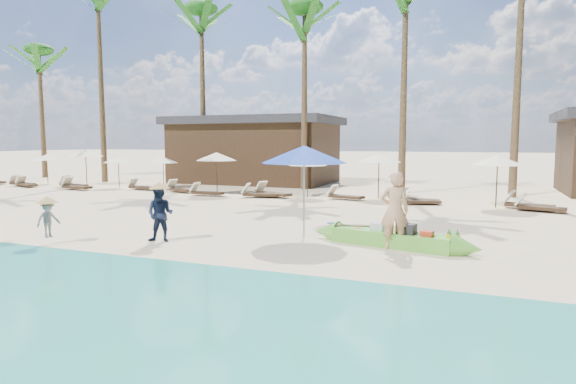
% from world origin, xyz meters
% --- Properties ---
extents(ground, '(240.00, 240.00, 0.00)m').
position_xyz_m(ground, '(0.00, 0.00, 0.00)').
color(ground, beige).
rests_on(ground, ground).
extents(wet_sand_strip, '(240.00, 4.50, 0.01)m').
position_xyz_m(wet_sand_strip, '(0.00, -5.00, 0.00)').
color(wet_sand_strip, tan).
rests_on(wet_sand_strip, ground).
extents(green_canoe, '(4.98, 1.38, 0.64)m').
position_xyz_m(green_canoe, '(3.84, 0.90, 0.22)').
color(green_canoe, '#5DBA39').
rests_on(green_canoe, ground).
extents(tourist, '(0.81, 0.63, 1.97)m').
position_xyz_m(tourist, '(3.96, 0.64, 0.99)').
color(tourist, tan).
rests_on(tourist, ground).
extents(vendor_green, '(0.86, 0.74, 1.52)m').
position_xyz_m(vendor_green, '(-2.06, -0.81, 0.76)').
color(vendor_green, '#141E37').
rests_on(vendor_green, ground).
extents(vendor_yellow, '(0.48, 0.69, 0.98)m').
position_xyz_m(vendor_yellow, '(-4.64, -2.15, 0.67)').
color(vendor_yellow, gray).
rests_on(vendor_yellow, ground).
extents(blue_umbrella, '(2.42, 2.42, 2.60)m').
position_xyz_m(blue_umbrella, '(1.33, 1.19, 2.35)').
color(blue_umbrella, '#99999E').
rests_on(blue_umbrella, ground).
extents(resort_parasol_0, '(1.82, 1.82, 1.87)m').
position_xyz_m(resort_parasol_0, '(-20.12, 11.69, 1.69)').
color(resort_parasol_0, '#372616').
rests_on(resort_parasol_0, ground).
extents(lounger_0_right, '(1.85, 0.71, 0.62)m').
position_xyz_m(lounger_0_right, '(-20.02, 9.63, 0.21)').
color(lounger_0_right, '#372616').
rests_on(lounger_0_right, ground).
extents(resort_parasol_1, '(2.14, 2.14, 2.21)m').
position_xyz_m(resort_parasol_1, '(-16.92, 11.77, 1.99)').
color(resort_parasol_1, '#372616').
rests_on(resort_parasol_1, ground).
extents(lounger_1_left, '(1.81, 0.98, 0.59)m').
position_xyz_m(lounger_1_left, '(-19.23, 9.30, 0.20)').
color(lounger_1_left, '#372616').
rests_on(lounger_1_left, ground).
extents(lounger_1_right, '(1.89, 0.71, 0.63)m').
position_xyz_m(lounger_1_right, '(-16.32, 10.02, 0.21)').
color(lounger_1_right, '#372616').
rests_on(lounger_1_right, ground).
extents(resort_parasol_2, '(1.77, 1.77, 1.83)m').
position_xyz_m(resort_parasol_2, '(-13.87, 11.16, 1.65)').
color(resort_parasol_2, '#372616').
rests_on(resort_parasol_2, ground).
extents(lounger_2_left, '(1.95, 0.76, 0.65)m').
position_xyz_m(lounger_2_left, '(-15.20, 9.15, 0.22)').
color(lounger_2_left, '#372616').
rests_on(lounger_2_left, ground).
extents(resort_parasol_3, '(1.76, 1.76, 1.81)m').
position_xyz_m(resort_parasol_3, '(-11.34, 12.03, 1.64)').
color(resort_parasol_3, '#372616').
rests_on(resort_parasol_3, ground).
extents(lounger_3_left, '(1.73, 0.75, 0.57)m').
position_xyz_m(lounger_3_left, '(-11.80, 10.48, 0.19)').
color(lounger_3_left, '#372616').
rests_on(lounger_3_left, ground).
extents(lounger_3_right, '(1.84, 1.03, 0.60)m').
position_xyz_m(lounger_3_right, '(-8.99, 10.18, 0.20)').
color(lounger_3_right, '#372616').
rests_on(lounger_3_right, ground).
extents(resort_parasol_4, '(2.10, 2.10, 2.16)m').
position_xyz_m(resort_parasol_4, '(-6.59, 10.04, 1.95)').
color(resort_parasol_4, '#372616').
rests_on(resort_parasol_4, ground).
extents(lounger_4_left, '(1.74, 0.55, 0.59)m').
position_xyz_m(lounger_4_left, '(-6.83, 9.27, 0.20)').
color(lounger_4_left, '#372616').
rests_on(lounger_4_left, ground).
extents(lounger_4_right, '(1.89, 0.89, 0.62)m').
position_xyz_m(lounger_4_right, '(-4.00, 9.51, 0.21)').
color(lounger_4_right, '#372616').
rests_on(lounger_4_right, ground).
extents(resort_parasol_5, '(1.86, 1.86, 1.92)m').
position_xyz_m(resort_parasol_5, '(-1.84, 10.57, 1.73)').
color(resort_parasol_5, '#372616').
rests_on(resort_parasol_5, ground).
extents(lounger_5_left, '(2.05, 1.13, 0.66)m').
position_xyz_m(lounger_5_left, '(-3.52, 9.98, 0.22)').
color(lounger_5_left, '#372616').
rests_on(lounger_5_left, ground).
extents(resort_parasol_6, '(2.09, 2.09, 2.15)m').
position_xyz_m(resort_parasol_6, '(1.45, 11.39, 1.94)').
color(resort_parasol_6, '#372616').
rests_on(resort_parasol_6, ground).
extents(lounger_6_left, '(1.83, 0.94, 0.60)m').
position_xyz_m(lounger_6_left, '(0.07, 10.27, 0.20)').
color(lounger_6_left, '#372616').
rests_on(lounger_6_left, ground).
extents(lounger_6_right, '(1.83, 0.93, 0.60)m').
position_xyz_m(lounger_6_right, '(3.34, 10.27, 0.20)').
color(lounger_6_right, '#372616').
rests_on(lounger_6_right, ground).
extents(resort_parasol_7, '(2.10, 2.10, 2.17)m').
position_xyz_m(resort_parasol_7, '(6.59, 9.94, 1.95)').
color(resort_parasol_7, '#372616').
rests_on(resort_parasol_7, ground).
extents(lounger_7_left, '(1.73, 0.94, 0.56)m').
position_xyz_m(lounger_7_left, '(3.54, 9.67, 0.19)').
color(lounger_7_left, '#372616').
rests_on(lounger_7_left, ground).
extents(lounger_7_right, '(1.87, 0.93, 0.61)m').
position_xyz_m(lounger_7_right, '(8.06, 9.24, 0.20)').
color(lounger_7_right, '#372616').
rests_on(lounger_7_right, ground).
extents(lounger_8_left, '(1.96, 1.04, 0.64)m').
position_xyz_m(lounger_8_left, '(7.69, 9.89, 0.21)').
color(lounger_8_left, '#372616').
rests_on(lounger_8_left, ground).
extents(palm_0, '(2.08, 2.08, 9.90)m').
position_xyz_m(palm_0, '(-24.62, 15.48, 8.11)').
color(palm_0, brown).
rests_on(palm_0, ground).
extents(palm_1, '(2.08, 2.08, 13.60)m').
position_xyz_m(palm_1, '(-17.59, 14.06, 10.82)').
color(palm_1, brown).
rests_on(palm_1, ground).
extents(palm_2, '(2.08, 2.08, 11.33)m').
position_xyz_m(palm_2, '(-10.45, 15.08, 9.18)').
color(palm_2, brown).
rests_on(palm_2, ground).
extents(palm_3, '(2.08, 2.08, 10.52)m').
position_xyz_m(palm_3, '(-3.36, 14.27, 8.58)').
color(palm_3, brown).
rests_on(palm_3, ground).
extents(palm_4, '(2.08, 2.08, 11.70)m').
position_xyz_m(palm_4, '(2.15, 14.01, 9.45)').
color(palm_4, brown).
rests_on(palm_4, ground).
extents(pavilion_west, '(10.80, 6.60, 4.30)m').
position_xyz_m(pavilion_west, '(-8.00, 17.50, 2.19)').
color(pavilion_west, '#372616').
rests_on(pavilion_west, ground).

